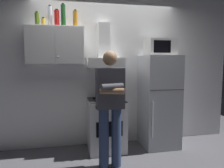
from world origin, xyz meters
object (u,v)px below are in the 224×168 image
bottle_liquor_amber (75,19)px  bottle_vodka_clear (50,16)px  stove_oven (106,125)px  bottle_spice_jar (43,22)px  range_hood (105,55)px  microwave (160,47)px  cooking_pot (115,97)px  bottle_soda_red (57,18)px  person_standing (110,105)px  upper_cabinet (55,46)px  refrigerator (159,101)px  bottle_wine_green (63,15)px  bottle_olive_oil (37,19)px

bottle_liquor_amber → bottle_vodka_clear: bottle_vodka_clear is taller
stove_oven → bottle_spice_jar: (-0.97, 0.11, 1.68)m
range_hood → microwave: bearing=-6.5°
stove_oven → bottle_liquor_amber: bottle_liquor_amber is taller
cooking_pot → bottle_soda_red: bottle_soda_red is taller
bottle_vodka_clear → bottle_spice_jar: bearing=-164.3°
bottle_liquor_amber → bottle_spice_jar: bearing=179.7°
microwave → bottle_soda_red: bottle_soda_red is taller
bottle_spice_jar → bottle_liquor_amber: size_ratio=0.50×
stove_oven → person_standing: size_ratio=0.53×
upper_cabinet → bottle_vodka_clear: size_ratio=2.73×
cooking_pot → bottle_spice_jar: bottle_spice_jar is taller
upper_cabinet → bottle_liquor_amber: bottle_liquor_amber is taller
range_hood → person_standing: range_hood is taller
refrigerator → upper_cabinet: bearing=175.9°
refrigerator → cooking_pot: refrigerator is taller
range_hood → person_standing: 1.01m
stove_oven → bottle_wine_green: 1.91m
cooking_pot → bottle_vodka_clear: bottle_vodka_clear is taller
refrigerator → cooking_pot: (-0.82, -0.12, 0.13)m
upper_cabinet → person_standing: bearing=-44.3°
person_standing → bottle_olive_oil: bearing=144.3°
refrigerator → bottle_liquor_amber: bearing=175.8°
cooking_pot → bottle_wine_green: bottle_wine_green is taller
refrigerator → microwave: microwave is taller
upper_cabinet → bottle_liquor_amber: bearing=-3.5°
bottle_soda_red → bottle_vodka_clear: 0.12m
refrigerator → bottle_vodka_clear: (-1.82, 0.14, 1.41)m
person_standing → refrigerator: bearing=31.2°
stove_oven → cooking_pot: cooking_pot is taller
refrigerator → bottle_spice_jar: size_ratio=11.89×
bottle_olive_oil → bottle_vodka_clear: 0.20m
microwave → bottle_liquor_amber: (-1.43, 0.09, 0.44)m
stove_oven → bottle_liquor_amber: (-0.48, 0.11, 1.75)m
bottle_spice_jar → bottle_liquor_amber: (0.49, -0.00, 0.07)m
upper_cabinet → stove_oven: size_ratio=1.03×
cooking_pot → person_standing: bearing=-110.3°
stove_oven → bottle_soda_red: bottle_soda_red is taller
bottle_liquor_amber → stove_oven: bearing=-12.5°
upper_cabinet → bottle_wine_green: bearing=-10.2°
bottle_soda_red → bottle_liquor_amber: 0.29m
refrigerator → microwave: size_ratio=3.33×
range_hood → bottle_vodka_clear: bottle_vodka_clear is taller
person_standing → bottle_vodka_clear: bottle_vodka_clear is taller
stove_oven → bottle_spice_jar: size_ratio=6.49×
range_hood → bottle_spice_jar: size_ratio=5.57×
bottle_vodka_clear → bottle_liquor_amber: bearing=-4.4°
range_hood → person_standing: (-0.05, -0.73, -0.70)m
bottle_vodka_clear → person_standing: bearing=-42.0°
bottle_liquor_amber → microwave: bearing=-3.5°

